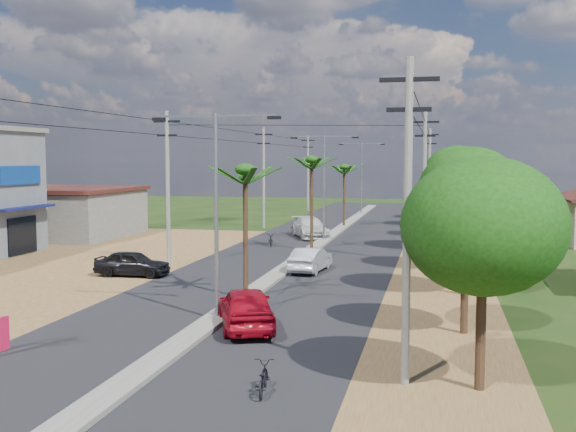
% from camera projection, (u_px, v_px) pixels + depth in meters
% --- Properties ---
extents(ground, '(160.00, 160.00, 0.00)m').
position_uv_depth(ground, '(217.00, 320.00, 26.19)').
color(ground, black).
rests_on(ground, ground).
extents(road, '(12.00, 110.00, 0.04)m').
position_uv_depth(road, '(296.00, 262.00, 40.78)').
color(road, black).
rests_on(road, ground).
extents(median, '(1.00, 90.00, 0.18)m').
position_uv_depth(median, '(306.00, 254.00, 43.69)').
color(median, '#605E56').
rests_on(median, ground).
extents(dirt_lot_west, '(18.00, 46.00, 0.04)m').
position_uv_depth(dirt_lot_west, '(5.00, 272.00, 37.23)').
color(dirt_lot_west, brown).
rests_on(dirt_lot_west, ground).
extents(dirt_shoulder_east, '(5.00, 90.00, 0.03)m').
position_uv_depth(dirt_shoulder_east, '(440.00, 267.00, 38.93)').
color(dirt_shoulder_east, brown).
rests_on(dirt_shoulder_east, ground).
extents(low_shed, '(10.40, 10.40, 3.95)m').
position_uv_depth(low_shed, '(63.00, 212.00, 53.92)').
color(low_shed, '#605E56').
rests_on(low_shed, ground).
extents(tree_east_a, '(4.40, 4.40, 6.37)m').
position_uv_depth(tree_east_a, '(483.00, 226.00, 17.91)').
color(tree_east_a, black).
rests_on(tree_east_a, ground).
extents(tree_east_b, '(4.00, 4.00, 5.83)m').
position_uv_depth(tree_east_b, '(466.00, 220.00, 23.82)').
color(tree_east_b, black).
rests_on(tree_east_b, ground).
extents(tree_east_c, '(4.60, 4.60, 6.83)m').
position_uv_depth(tree_east_c, '(470.00, 190.00, 30.47)').
color(tree_east_c, black).
rests_on(tree_east_c, ground).
extents(tree_east_d, '(4.20, 4.20, 6.13)m').
position_uv_depth(tree_east_d, '(458.00, 193.00, 37.39)').
color(tree_east_d, black).
rests_on(tree_east_d, ground).
extents(tree_east_e, '(4.80, 4.80, 7.14)m').
position_uv_depth(tree_east_e, '(458.00, 176.00, 45.06)').
color(tree_east_e, black).
rests_on(tree_east_e, ground).
extents(tree_east_f, '(3.80, 3.80, 5.52)m').
position_uv_depth(tree_east_f, '(450.00, 189.00, 53.03)').
color(tree_east_f, black).
rests_on(tree_east_f, ground).
extents(tree_east_g, '(5.00, 5.00, 7.38)m').
position_uv_depth(tree_east_g, '(455.00, 170.00, 60.56)').
color(tree_east_g, black).
rests_on(tree_east_g, ground).
extents(tree_east_h, '(4.40, 4.40, 6.52)m').
position_uv_depth(tree_east_h, '(450.00, 174.00, 68.46)').
color(tree_east_h, black).
rests_on(tree_east_h, ground).
extents(palm_median_near, '(2.00, 2.00, 6.15)m').
position_uv_depth(palm_median_near, '(245.00, 175.00, 29.61)').
color(palm_median_near, black).
rests_on(palm_median_near, ground).
extents(palm_median_mid, '(2.00, 2.00, 6.55)m').
position_uv_depth(palm_median_mid, '(312.00, 164.00, 45.13)').
color(palm_median_mid, black).
rests_on(palm_median_mid, ground).
extents(palm_median_far, '(2.00, 2.00, 5.85)m').
position_uv_depth(palm_median_far, '(344.00, 170.00, 60.74)').
color(palm_median_far, black).
rests_on(palm_median_far, ground).
extents(streetlight_near, '(5.10, 0.18, 8.00)m').
position_uv_depth(streetlight_near, '(216.00, 198.00, 25.78)').
color(streetlight_near, gray).
rests_on(streetlight_near, ground).
extents(streetlight_mid, '(5.10, 0.18, 8.00)m').
position_uv_depth(streetlight_mid, '(324.00, 178.00, 50.09)').
color(streetlight_mid, gray).
rests_on(streetlight_mid, ground).
extents(streetlight_far, '(5.10, 0.18, 8.00)m').
position_uv_depth(streetlight_far, '(362.00, 172.00, 74.40)').
color(streetlight_far, gray).
rests_on(streetlight_far, ground).
extents(utility_pole_w_b, '(1.60, 0.24, 9.00)m').
position_uv_depth(utility_pole_w_b, '(168.00, 185.00, 38.97)').
color(utility_pole_w_b, '#605E56').
rests_on(utility_pole_w_b, ground).
extents(utility_pole_w_c, '(1.60, 0.24, 9.00)m').
position_uv_depth(utility_pole_w_c, '(264.00, 175.00, 60.36)').
color(utility_pole_w_c, '#605E56').
rests_on(utility_pole_w_c, ground).
extents(utility_pole_w_d, '(1.60, 0.24, 9.00)m').
position_uv_depth(utility_pole_w_d, '(308.00, 171.00, 80.78)').
color(utility_pole_w_d, '#605E56').
rests_on(utility_pole_w_d, ground).
extents(utility_pole_e_a, '(1.60, 0.24, 9.00)m').
position_uv_depth(utility_pole_e_a, '(407.00, 215.00, 18.32)').
color(utility_pole_e_a, '#605E56').
rests_on(utility_pole_e_a, ground).
extents(utility_pole_e_b, '(1.60, 0.24, 9.00)m').
position_uv_depth(utility_pole_e_b, '(424.00, 184.00, 39.71)').
color(utility_pole_e_b, '#605E56').
rests_on(utility_pole_e_b, ground).
extents(utility_pole_e_c, '(1.60, 0.24, 9.00)m').
position_uv_depth(utility_pole_e_c, '(429.00, 175.00, 61.10)').
color(utility_pole_e_c, '#605E56').
rests_on(utility_pole_e_c, ground).
extents(car_red_near, '(3.43, 4.99, 1.58)m').
position_uv_depth(car_red_near, '(246.00, 308.00, 24.72)').
color(car_red_near, maroon).
rests_on(car_red_near, ground).
extents(car_silver_mid, '(1.84, 4.20, 1.34)m').
position_uv_depth(car_silver_mid, '(311.00, 260.00, 37.17)').
color(car_silver_mid, '#9EA0A6').
rests_on(car_silver_mid, ground).
extents(car_white_far, '(4.21, 5.80, 1.56)m').
position_uv_depth(car_white_far, '(310.00, 228.00, 53.03)').
color(car_white_far, '#B0AFAB').
rests_on(car_white_far, ground).
extents(car_parked_dark, '(4.05, 1.75, 1.36)m').
position_uv_depth(car_parked_dark, '(132.00, 264.00, 35.78)').
color(car_parked_dark, black).
rests_on(car_parked_dark, ground).
extents(moto_rider_east, '(0.77, 1.62, 0.82)m').
position_uv_depth(moto_rider_east, '(263.00, 380.00, 17.94)').
color(moto_rider_east, black).
rests_on(moto_rider_east, ground).
extents(moto_rider_west_a, '(1.04, 1.90, 0.95)m').
position_uv_depth(moto_rider_west_a, '(271.00, 240.00, 47.93)').
color(moto_rider_west_a, black).
rests_on(moto_rider_west_a, ground).
extents(moto_rider_west_b, '(0.78, 1.78, 1.03)m').
position_uv_depth(moto_rider_west_b, '(298.00, 222.00, 60.59)').
color(moto_rider_west_b, black).
rests_on(moto_rider_west_b, ground).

